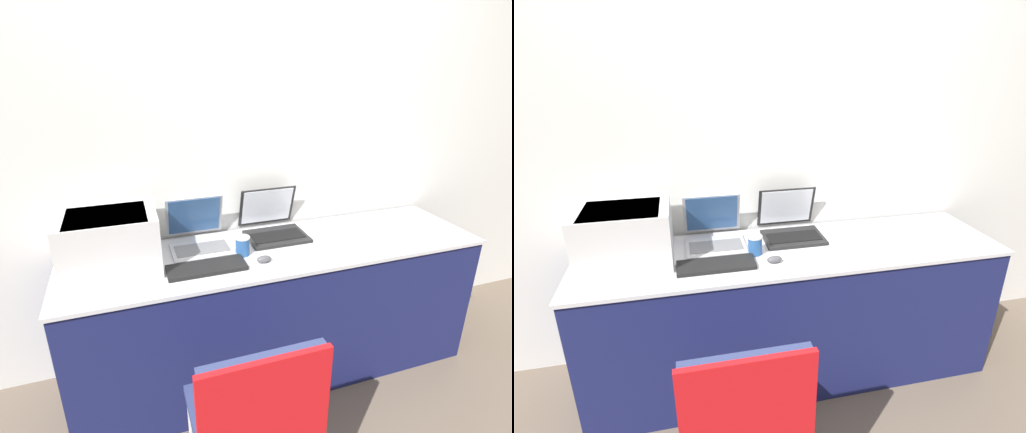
% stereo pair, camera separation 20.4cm
% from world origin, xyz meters
% --- Properties ---
extents(ground_plane, '(14.00, 14.00, 0.00)m').
position_xyz_m(ground_plane, '(0.00, 0.00, 0.00)').
color(ground_plane, '#6B5B4C').
extents(wall_back, '(8.00, 0.05, 2.60)m').
position_xyz_m(wall_back, '(0.00, 0.63, 1.30)').
color(wall_back, silver).
rests_on(wall_back, ground_plane).
extents(table, '(2.23, 0.59, 0.79)m').
position_xyz_m(table, '(0.00, 0.29, 0.40)').
color(table, '#191E51').
rests_on(table, ground_plane).
extents(printer, '(0.44, 0.38, 0.28)m').
position_xyz_m(printer, '(-0.84, 0.34, 0.95)').
color(printer, silver).
rests_on(printer, table).
extents(laptop_left, '(0.31, 0.34, 0.25)m').
position_xyz_m(laptop_left, '(-0.40, 0.44, 0.85)').
color(laptop_left, '#B7B7BC').
rests_on(laptop_left, table).
extents(laptop_right, '(0.33, 0.33, 0.25)m').
position_xyz_m(laptop_right, '(0.03, 0.46, 0.85)').
color(laptop_right, black).
rests_on(laptop_right, table).
extents(external_keyboard, '(0.38, 0.14, 0.02)m').
position_xyz_m(external_keyboard, '(-0.42, 0.17, 0.80)').
color(external_keyboard, black).
rests_on(external_keyboard, table).
extents(coffee_cup, '(0.08, 0.08, 0.10)m').
position_xyz_m(coffee_cup, '(-0.21, 0.26, 0.84)').
color(coffee_cup, '#285699').
rests_on(coffee_cup, table).
extents(mouse, '(0.08, 0.04, 0.04)m').
position_xyz_m(mouse, '(-0.13, 0.15, 0.81)').
color(mouse, '#4C4C51').
rests_on(mouse, table).
extents(chair, '(0.45, 0.43, 0.87)m').
position_xyz_m(chair, '(-0.39, -0.48, 0.54)').
color(chair, navy).
rests_on(chair, ground_plane).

